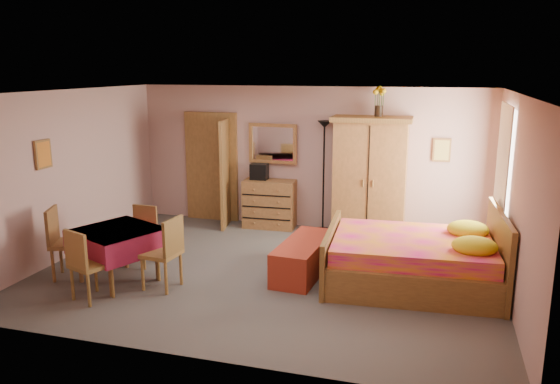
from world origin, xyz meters
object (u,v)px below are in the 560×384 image
(chair_south, at_px, (91,264))
(chair_north, at_px, (140,237))
(chest_of_drawers, at_px, (270,204))
(bed, at_px, (412,246))
(dining_table, at_px, (118,255))
(floor_lamp, at_px, (324,177))
(sunflower_vase, at_px, (379,101))
(stereo, at_px, (259,172))
(wardrobe, at_px, (370,178))
(bench, at_px, (304,257))
(wall_mirror, at_px, (273,144))
(chair_east, at_px, (161,253))
(chair_west, at_px, (69,243))

(chair_south, bearing_deg, chair_north, 113.11)
(chest_of_drawers, bearing_deg, bed, -40.18)
(chest_of_drawers, xyz_separation_m, dining_table, (-1.24, -3.12, -0.07))
(floor_lamp, bearing_deg, sunflower_vase, -2.25)
(stereo, height_order, floor_lamp, floor_lamp)
(wardrobe, height_order, dining_table, wardrobe)
(stereo, relative_size, bench, 0.21)
(stereo, xyz_separation_m, chair_north, (-1.08, -2.50, -0.60))
(floor_lamp, bearing_deg, wall_mirror, 171.23)
(chest_of_drawers, height_order, sunflower_vase, sunflower_vase)
(chest_of_drawers, height_order, floor_lamp, floor_lamp)
(wall_mirror, xyz_separation_m, chair_north, (-1.29, -2.66, -1.11))
(chest_of_drawers, bearing_deg, wall_mirror, 87.56)
(floor_lamp, xyz_separation_m, chair_east, (-1.55, -3.21, -0.51))
(chair_north, distance_m, chair_east, 1.02)
(sunflower_vase, bearing_deg, bench, -109.77)
(chair_west, xyz_separation_m, chair_east, (1.44, 0.01, -0.01))
(sunflower_vase, bearing_deg, chair_south, -130.15)
(chest_of_drawers, height_order, wardrobe, wardrobe)
(wall_mirror, relative_size, bed, 0.40)
(chest_of_drawers, bearing_deg, dining_table, -114.12)
(bench, distance_m, dining_table, 2.61)
(chair_north, bearing_deg, dining_table, 96.13)
(chair_south, height_order, chair_west, chair_west)
(chair_south, bearing_deg, chest_of_drawers, 92.40)
(wall_mirror, distance_m, bed, 3.67)
(floor_lamp, height_order, dining_table, floor_lamp)
(bed, xyz_separation_m, chair_west, (-4.67, -1.09, -0.03))
(chair_south, bearing_deg, wardrobe, 70.77)
(bench, bearing_deg, wall_mirror, 116.65)
(stereo, xyz_separation_m, chair_west, (-1.78, -3.22, -0.53))
(floor_lamp, distance_m, bed, 2.76)
(wall_mirror, height_order, sunflower_vase, sunflower_vase)
(bench, bearing_deg, floor_lamp, 94.43)
(wardrobe, bearing_deg, floor_lamp, 171.47)
(chair_west, bearing_deg, chest_of_drawers, 126.45)
(chair_west, relative_size, chair_east, 1.03)
(wardrobe, relative_size, chair_north, 2.38)
(chair_west, bearing_deg, dining_table, 72.67)
(stereo, bearing_deg, bench, -57.52)
(chair_north, bearing_deg, bed, -172.82)
(bench, bearing_deg, chair_west, -161.74)
(stereo, height_order, bed, stereo)
(wardrobe, distance_m, chair_west, 4.97)
(wardrobe, height_order, chair_north, wardrobe)
(sunflower_vase, height_order, chair_west, sunflower_vase)
(chair_north, height_order, chair_east, chair_east)
(bed, relative_size, chair_north, 2.63)
(wardrobe, bearing_deg, sunflower_vase, 36.89)
(bed, bearing_deg, chair_west, -170.47)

